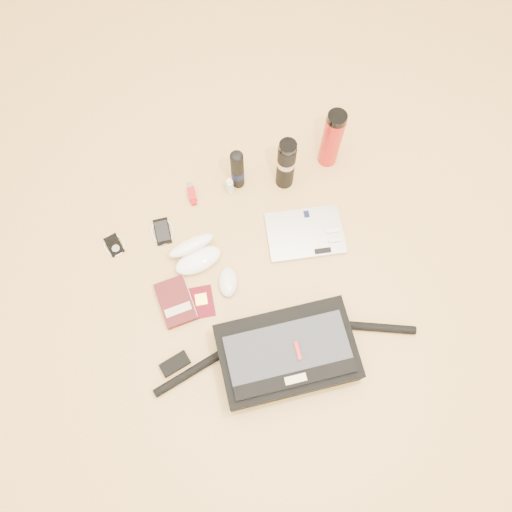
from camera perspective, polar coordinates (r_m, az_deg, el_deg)
name	(u,v)px	position (r m, az deg, el deg)	size (l,w,h in m)	color
ground	(264,293)	(1.86, 0.87, -4.27)	(4.00, 4.00, 0.00)	tan
messenger_bag	(286,353)	(1.75, 3.49, -11.06)	(0.94, 0.36, 0.13)	black
laptop	(305,234)	(1.93, 5.67, 2.57)	(0.33, 0.27, 0.03)	#ACACAF
book	(176,302)	(1.85, -9.12, -5.19)	(0.12, 0.18, 0.03)	#451114
passport	(202,302)	(1.86, -6.23, -5.23)	(0.11, 0.14, 0.01)	#50050F
mouse	(228,282)	(1.85, -3.21, -2.99)	(0.11, 0.13, 0.04)	silver
sunglasses_case	(195,253)	(1.88, -7.02, 0.32)	(0.19, 0.16, 0.11)	white
ipod	(114,245)	(1.99, -15.91, 1.20)	(0.08, 0.09, 0.01)	black
phone	(162,231)	(1.96, -10.65, 2.77)	(0.10, 0.12, 0.01)	black
inhaler	(192,194)	(2.01, -7.34, 7.09)	(0.04, 0.10, 0.03)	#AC161B
spray_bottle	(230,187)	(1.97, -3.00, 7.91)	(0.03, 0.03, 0.11)	#B9E3F7
aerosol_can	(237,169)	(1.93, -2.14, 9.86)	(0.06, 0.06, 0.22)	black
thermos_black	(286,164)	(1.92, 3.45, 10.44)	(0.08, 0.08, 0.27)	black
thermos_red	(332,139)	(1.98, 8.65, 13.07)	(0.08, 0.08, 0.29)	#AF1919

